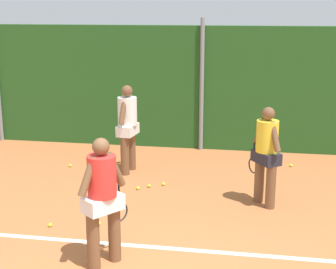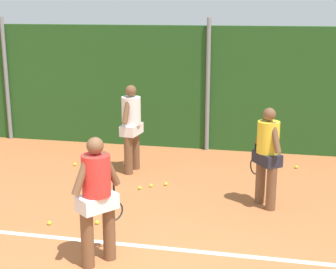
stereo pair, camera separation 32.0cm
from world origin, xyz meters
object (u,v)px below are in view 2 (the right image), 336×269
at_px(tennis_ball_12, 296,167).
at_px(tennis_ball_5, 49,223).
at_px(player_backcourt_far, 131,124).
at_px(tennis_ball_4, 166,184).
at_px(tennis_ball_1, 75,164).
at_px(tennis_ball_2, 97,222).
at_px(player_foreground_near, 97,194).
at_px(tennis_ball_6, 140,188).
at_px(tennis_ball_3, 151,186).
at_px(player_midcourt, 267,152).

bearing_deg(tennis_ball_12, tennis_ball_5, -136.39).
bearing_deg(player_backcourt_far, tennis_ball_4, 59.20).
xyz_separation_m(tennis_ball_1, tennis_ball_2, (1.49, -2.74, 0.00)).
bearing_deg(player_foreground_near, tennis_ball_12, 7.70).
relative_size(tennis_ball_5, tennis_ball_6, 1.00).
bearing_deg(tennis_ball_5, player_backcourt_far, 78.98).
height_order(tennis_ball_1, tennis_ball_5, same).
bearing_deg(tennis_ball_12, player_foreground_near, -120.21).
height_order(player_foreground_near, tennis_ball_4, player_foreground_near).
bearing_deg(player_foreground_near, tennis_ball_2, 59.22).
distance_m(player_backcourt_far, tennis_ball_3, 1.43).
bearing_deg(tennis_ball_3, tennis_ball_2, -103.54).
xyz_separation_m(player_foreground_near, player_midcourt, (2.12, 2.46, -0.01)).
distance_m(player_backcourt_far, tennis_ball_2, 2.82).
bearing_deg(tennis_ball_3, tennis_ball_6, -138.14).
bearing_deg(tennis_ball_5, tennis_ball_3, 59.61).
bearing_deg(tennis_ball_3, player_midcourt, -12.83).
height_order(player_midcourt, tennis_ball_4, player_midcourt).
distance_m(player_foreground_near, player_backcourt_far, 3.84).
distance_m(tennis_ball_3, tennis_ball_4, 0.29).
bearing_deg(player_backcourt_far, player_foreground_near, 17.49).
relative_size(tennis_ball_1, tennis_ball_3, 1.00).
relative_size(tennis_ball_2, tennis_ball_5, 1.00).
bearing_deg(tennis_ball_5, tennis_ball_6, 61.64).
bearing_deg(player_midcourt, tennis_ball_4, 37.16).
height_order(player_midcourt, player_backcourt_far, player_backcourt_far).
bearing_deg(tennis_ball_6, tennis_ball_1, 147.75).
bearing_deg(player_midcourt, player_backcourt_far, 29.84).
height_order(player_backcourt_far, tennis_ball_4, player_backcourt_far).
bearing_deg(tennis_ball_2, player_midcourt, 27.07).
relative_size(tennis_ball_4, tennis_ball_6, 1.00).
xyz_separation_m(tennis_ball_4, tennis_ball_12, (2.49, 1.60, 0.00)).
distance_m(player_midcourt, tennis_ball_6, 2.51).
height_order(player_midcourt, tennis_ball_5, player_midcourt).
height_order(tennis_ball_1, tennis_ball_4, same).
height_order(player_midcourt, tennis_ball_6, player_midcourt).
height_order(player_foreground_near, player_backcourt_far, player_backcourt_far).
xyz_separation_m(player_midcourt, tennis_ball_1, (-4.05, 1.42, -0.93)).
relative_size(player_backcourt_far, tennis_ball_12, 27.44).
distance_m(player_midcourt, tennis_ball_12, 2.49).
height_order(tennis_ball_2, tennis_ball_12, same).
bearing_deg(tennis_ball_6, player_foreground_near, -86.03).
xyz_separation_m(tennis_ball_5, tennis_ball_12, (3.91, 3.72, 0.00)).
height_order(tennis_ball_4, tennis_ball_6, same).
relative_size(player_midcourt, tennis_ball_1, 26.10).
height_order(player_midcourt, tennis_ball_3, player_midcourt).
xyz_separation_m(player_foreground_near, tennis_ball_12, (2.73, 4.69, -0.94)).
relative_size(player_foreground_near, player_backcourt_far, 0.96).
distance_m(tennis_ball_4, tennis_ball_5, 2.55).
distance_m(tennis_ball_4, tennis_ball_12, 2.96).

